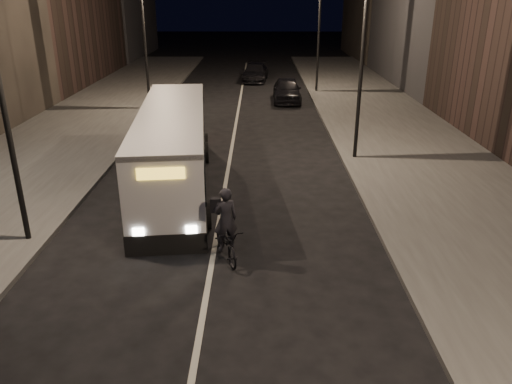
{
  "coord_description": "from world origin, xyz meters",
  "views": [
    {
      "loc": [
        1.29,
        -9.31,
        7.01
      ],
      "look_at": [
        1.22,
        4.4,
        1.5
      ],
      "focal_mm": 35.0,
      "sensor_mm": 36.0,
      "label": 1
    }
  ],
  "objects_px": {
    "streetlight_right_mid": "(357,35)",
    "car_mid": "(185,96)",
    "cyclist_on_bicycle": "(226,236)",
    "city_bus": "(173,146)",
    "car_near": "(287,90)",
    "car_far": "(255,72)",
    "streetlight_left_near": "(5,60)",
    "streetlight_left_far": "(148,22)",
    "streetlight_right_far": "(316,17)"
  },
  "relations": [
    {
      "from": "streetlight_right_far",
      "to": "streetlight_left_near",
      "type": "relative_size",
      "value": 1.0
    },
    {
      "from": "car_mid",
      "to": "car_far",
      "type": "relative_size",
      "value": 0.85
    },
    {
      "from": "streetlight_right_mid",
      "to": "streetlight_left_near",
      "type": "xyz_separation_m",
      "value": [
        -10.66,
        -8.0,
        0.0
      ]
    },
    {
      "from": "car_near",
      "to": "streetlight_left_far",
      "type": "bearing_deg",
      "value": -160.51
    },
    {
      "from": "streetlight_left_far",
      "to": "car_far",
      "type": "relative_size",
      "value": 1.66
    },
    {
      "from": "streetlight_left_far",
      "to": "car_mid",
      "type": "height_order",
      "value": "streetlight_left_far"
    },
    {
      "from": "car_mid",
      "to": "car_near",
      "type": "bearing_deg",
      "value": -160.18
    },
    {
      "from": "cyclist_on_bicycle",
      "to": "car_near",
      "type": "distance_m",
      "value": 22.01
    },
    {
      "from": "streetlight_right_mid",
      "to": "streetlight_right_far",
      "type": "relative_size",
      "value": 1.0
    },
    {
      "from": "cyclist_on_bicycle",
      "to": "car_far",
      "type": "distance_m",
      "value": 30.32
    },
    {
      "from": "streetlight_left_near",
      "to": "cyclist_on_bicycle",
      "type": "relative_size",
      "value": 3.67
    },
    {
      "from": "city_bus",
      "to": "cyclist_on_bicycle",
      "type": "xyz_separation_m",
      "value": [
        2.32,
        -5.71,
        -0.89
      ]
    },
    {
      "from": "streetlight_left_far",
      "to": "car_far",
      "type": "bearing_deg",
      "value": 60.83
    },
    {
      "from": "streetlight_right_far",
      "to": "streetlight_left_far",
      "type": "relative_size",
      "value": 1.0
    },
    {
      "from": "streetlight_left_far",
      "to": "cyclist_on_bicycle",
      "type": "relative_size",
      "value": 3.67
    },
    {
      "from": "city_bus",
      "to": "car_near",
      "type": "height_order",
      "value": "city_bus"
    },
    {
      "from": "streetlight_left_near",
      "to": "car_mid",
      "type": "height_order",
      "value": "streetlight_left_near"
    },
    {
      "from": "streetlight_left_far",
      "to": "streetlight_left_near",
      "type": "bearing_deg",
      "value": -90.0
    },
    {
      "from": "streetlight_right_mid",
      "to": "car_far",
      "type": "xyz_separation_m",
      "value": [
        -4.32,
        21.36,
        -4.65
      ]
    },
    {
      "from": "cyclist_on_bicycle",
      "to": "car_mid",
      "type": "xyz_separation_m",
      "value": [
        -3.91,
        20.04,
        -0.05
      ]
    },
    {
      "from": "car_near",
      "to": "car_mid",
      "type": "bearing_deg",
      "value": -164.21
    },
    {
      "from": "streetlight_right_mid",
      "to": "car_far",
      "type": "height_order",
      "value": "streetlight_right_mid"
    },
    {
      "from": "cyclist_on_bicycle",
      "to": "streetlight_right_far",
      "type": "bearing_deg",
      "value": 59.58
    },
    {
      "from": "streetlight_left_near",
      "to": "city_bus",
      "type": "height_order",
      "value": "streetlight_left_near"
    },
    {
      "from": "cyclist_on_bicycle",
      "to": "car_near",
      "type": "relative_size",
      "value": 0.48
    },
    {
      "from": "streetlight_left_near",
      "to": "cyclist_on_bicycle",
      "type": "xyz_separation_m",
      "value": [
        5.73,
        -0.95,
        -4.62
      ]
    },
    {
      "from": "streetlight_left_far",
      "to": "car_near",
      "type": "distance_m",
      "value": 10.12
    },
    {
      "from": "car_near",
      "to": "cyclist_on_bicycle",
      "type": "bearing_deg",
      "value": -96.45
    },
    {
      "from": "streetlight_right_mid",
      "to": "cyclist_on_bicycle",
      "type": "xyz_separation_m",
      "value": [
        -4.93,
        -8.95,
        -4.62
      ]
    },
    {
      "from": "streetlight_right_mid",
      "to": "streetlight_left_far",
      "type": "height_order",
      "value": "same"
    },
    {
      "from": "streetlight_right_far",
      "to": "cyclist_on_bicycle",
      "type": "relative_size",
      "value": 3.67
    },
    {
      "from": "streetlight_left_far",
      "to": "cyclist_on_bicycle",
      "type": "distance_m",
      "value": 20.33
    },
    {
      "from": "city_bus",
      "to": "cyclist_on_bicycle",
      "type": "distance_m",
      "value": 6.23
    },
    {
      "from": "streetlight_left_near",
      "to": "car_mid",
      "type": "distance_m",
      "value": 19.73
    },
    {
      "from": "streetlight_right_mid",
      "to": "cyclist_on_bicycle",
      "type": "height_order",
      "value": "streetlight_right_mid"
    },
    {
      "from": "city_bus",
      "to": "car_far",
      "type": "relative_size",
      "value": 2.3
    },
    {
      "from": "car_near",
      "to": "streetlight_right_mid",
      "type": "bearing_deg",
      "value": -79.79
    },
    {
      "from": "streetlight_right_far",
      "to": "car_near",
      "type": "relative_size",
      "value": 1.76
    },
    {
      "from": "car_near",
      "to": "car_far",
      "type": "xyz_separation_m",
      "value": [
        -2.22,
        8.49,
        -0.08
      ]
    },
    {
      "from": "car_far",
      "to": "streetlight_left_near",
      "type": "bearing_deg",
      "value": -96.84
    },
    {
      "from": "streetlight_right_mid",
      "to": "car_mid",
      "type": "relative_size",
      "value": 1.94
    },
    {
      "from": "car_near",
      "to": "car_far",
      "type": "bearing_deg",
      "value": 105.58
    },
    {
      "from": "cyclist_on_bicycle",
      "to": "city_bus",
      "type": "bearing_deg",
      "value": 92.86
    },
    {
      "from": "streetlight_left_near",
      "to": "streetlight_left_far",
      "type": "distance_m",
      "value": 18.0
    },
    {
      "from": "cyclist_on_bicycle",
      "to": "car_near",
      "type": "height_order",
      "value": "cyclist_on_bicycle"
    },
    {
      "from": "streetlight_right_far",
      "to": "car_near",
      "type": "height_order",
      "value": "streetlight_right_far"
    },
    {
      "from": "city_bus",
      "to": "car_far",
      "type": "xyz_separation_m",
      "value": [
        2.93,
        24.6,
        -0.92
      ]
    },
    {
      "from": "streetlight_right_mid",
      "to": "car_mid",
      "type": "xyz_separation_m",
      "value": [
        -8.85,
        11.09,
        -4.67
      ]
    },
    {
      "from": "car_near",
      "to": "car_far",
      "type": "distance_m",
      "value": 8.77
    },
    {
      "from": "city_bus",
      "to": "car_far",
      "type": "bearing_deg",
      "value": 77.09
    }
  ]
}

